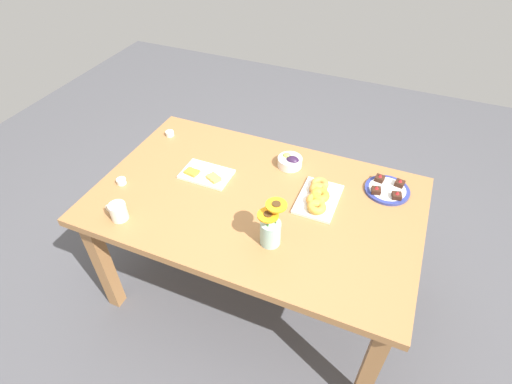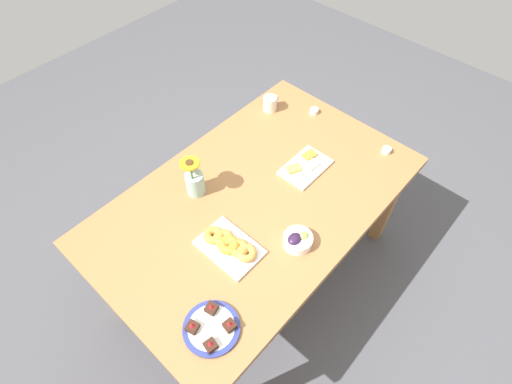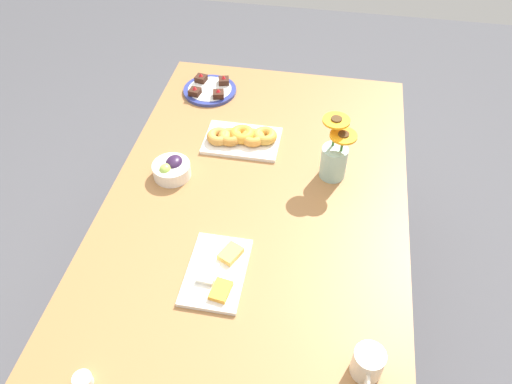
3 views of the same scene
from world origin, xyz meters
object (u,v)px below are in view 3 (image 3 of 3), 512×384
dining_table (256,217)px  cheese_platter (217,271)px  flower_vase (334,158)px  croissant_platter (242,138)px  coffee_mug (368,363)px  dessert_plate (210,90)px  grape_bowl (172,169)px  jam_cup_berry (83,380)px

dining_table → cheese_platter: (0.31, -0.06, 0.10)m
flower_vase → croissant_platter: bearing=-108.6°
coffee_mug → dessert_plate: size_ratio=0.51×
croissant_platter → dessert_plate: same height
coffee_mug → grape_bowl: size_ratio=0.87×
croissant_platter → dessert_plate: (-0.30, -0.20, -0.01)m
cheese_platter → dining_table: bearing=169.4°
croissant_platter → flower_vase: flower_vase is taller
jam_cup_berry → flower_vase: flower_vase is taller
dining_table → dessert_plate: size_ratio=7.17×
coffee_mug → cheese_platter: coffee_mug is taller
dessert_plate → flower_vase: 0.69m
grape_bowl → jam_cup_berry: bearing=0.2°
dessert_plate → coffee_mug: bearing=31.2°
flower_vase → dining_table: bearing=-54.8°
croissant_platter → flower_vase: size_ratio=1.21×
coffee_mug → cheese_platter: 0.49m
dining_table → coffee_mug: size_ratio=14.01×
grape_bowl → flower_vase: 0.56m
coffee_mug → flower_vase: (-0.70, -0.13, 0.04)m
grape_bowl → coffee_mug: bearing=48.6°
grape_bowl → croissant_platter: 0.30m
coffee_mug → cheese_platter: bearing=-117.3°
cheese_platter → flower_vase: flower_vase is taller
croissant_platter → coffee_mug: bearing=30.3°
croissant_platter → flower_vase: bearing=71.4°
jam_cup_berry → dining_table: bearing=155.9°
grape_bowl → dessert_plate: size_ratio=0.59×
coffee_mug → jam_cup_berry: 0.70m
grape_bowl → cheese_platter: grape_bowl is taller
coffee_mug → dessert_plate: coffee_mug is taller
jam_cup_berry → flower_vase: bearing=147.4°
dessert_plate → jam_cup_berry: bearing=-0.2°
grape_bowl → jam_cup_berry: (0.76, 0.00, -0.01)m
flower_vase → cheese_platter: bearing=-31.9°
dessert_plate → flower_vase: flower_vase is taller
coffee_mug → dessert_plate: (-1.12, -0.68, -0.03)m
coffee_mug → dessert_plate: 1.31m
croissant_platter → cheese_platter: bearing=4.4°
coffee_mug → croissant_platter: bearing=-149.7°
coffee_mug → grape_bowl: 0.91m
cheese_platter → flower_vase: bearing=148.1°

